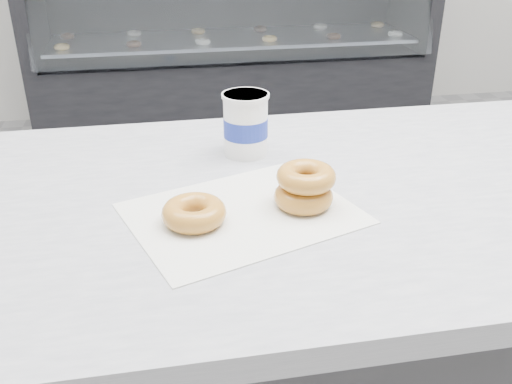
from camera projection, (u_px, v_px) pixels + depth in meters
ground at (325, 339)px, 1.95m from camera, size 5.00×5.00×0.00m
counter at (417, 365)px, 1.22m from camera, size 3.06×0.76×0.90m
display_case at (233, 52)px, 3.59m from camera, size 2.40×0.74×1.25m
wax_paper at (242, 213)px, 0.89m from camera, size 0.41×0.36×0.00m
donut_single at (194, 213)px, 0.86m from camera, size 0.13×0.13×0.03m
donut_stack at (305, 187)px, 0.90m from camera, size 0.13×0.13×0.07m
coffee_cup at (246, 124)px, 1.08m from camera, size 0.09×0.09×0.12m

